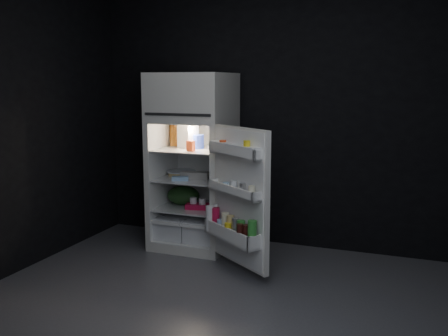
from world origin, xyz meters
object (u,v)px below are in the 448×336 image
at_px(refrigerator, 194,155).
at_px(milk_jug, 188,136).
at_px(yogurt_tray, 199,206).
at_px(fridge_door, 238,200).
at_px(egg_carton, 195,175).

relative_size(refrigerator, milk_jug, 7.42).
distance_m(milk_jug, yogurt_tray, 0.72).
bearing_deg(milk_jug, yogurt_tray, -12.56).
xyz_separation_m(fridge_door, milk_jug, (-0.74, 0.58, 0.47)).
distance_m(fridge_door, yogurt_tray, 0.80).
xyz_separation_m(refrigerator, egg_carton, (0.04, -0.08, -0.19)).
bearing_deg(yogurt_tray, fridge_door, -50.59).
bearing_deg(refrigerator, egg_carton, -62.74).
bearing_deg(egg_carton, yogurt_tray, -37.10).
xyz_separation_m(refrigerator, milk_jug, (-0.06, -0.02, 0.19)).
relative_size(milk_jug, yogurt_tray, 0.93).
height_order(egg_carton, yogurt_tray, egg_carton).
xyz_separation_m(refrigerator, yogurt_tray, (0.10, -0.11, -0.50)).
relative_size(refrigerator, egg_carton, 6.33).
height_order(fridge_door, milk_jug, fridge_door).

